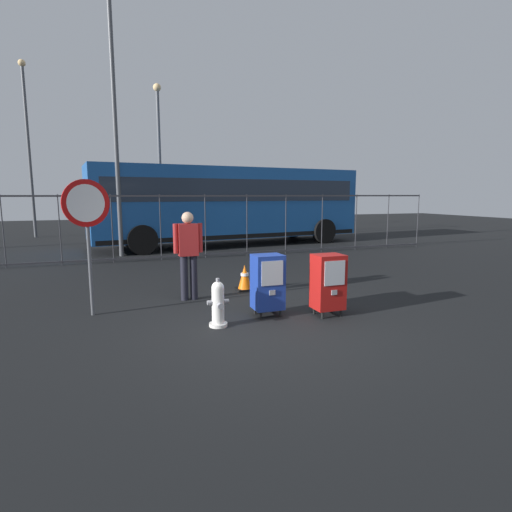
# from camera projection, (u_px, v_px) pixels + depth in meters

# --- Properties ---
(ground_plane) EXTENTS (60.00, 60.00, 0.00)m
(ground_plane) POSITION_uv_depth(u_px,v_px,m) (264.00, 327.00, 6.13)
(ground_plane) COLOR black
(fire_hydrant) EXTENTS (0.33, 0.32, 0.75)m
(fire_hydrant) POSITION_uv_depth(u_px,v_px,m) (218.00, 304.00, 6.10)
(fire_hydrant) COLOR silver
(fire_hydrant) RESTS_ON ground_plane
(newspaper_box_primary) EXTENTS (0.48, 0.42, 1.02)m
(newspaper_box_primary) POSITION_uv_depth(u_px,v_px,m) (328.00, 282.00, 6.63)
(newspaper_box_primary) COLOR black
(newspaper_box_primary) RESTS_ON ground_plane
(newspaper_box_secondary) EXTENTS (0.48, 0.42, 1.02)m
(newspaper_box_secondary) POSITION_uv_depth(u_px,v_px,m) (268.00, 282.00, 6.62)
(newspaper_box_secondary) COLOR black
(newspaper_box_secondary) RESTS_ON ground_plane
(stop_sign) EXTENTS (0.71, 0.31, 2.23)m
(stop_sign) POSITION_uv_depth(u_px,v_px,m) (87.00, 219.00, 6.48)
(stop_sign) COLOR #4C4F54
(stop_sign) RESTS_ON ground_plane
(pedestrian) EXTENTS (0.55, 0.22, 1.67)m
(pedestrian) POSITION_uv_depth(u_px,v_px,m) (188.00, 250.00, 7.58)
(pedestrian) COLOR black
(pedestrian) RESTS_ON ground_plane
(traffic_cone) EXTENTS (0.36, 0.36, 0.53)m
(traffic_cone) POSITION_uv_depth(u_px,v_px,m) (245.00, 278.00, 8.48)
(traffic_cone) COLOR black
(traffic_cone) RESTS_ON ground_plane
(fence_barrier) EXTENTS (18.03, 0.04, 2.00)m
(fence_barrier) POSITION_uv_depth(u_px,v_px,m) (183.00, 226.00, 12.48)
(fence_barrier) COLOR #2D2D33
(fence_barrier) RESTS_ON ground_plane
(bus_near) EXTENTS (10.72, 3.72, 3.00)m
(bus_near) POSITION_uv_depth(u_px,v_px,m) (230.00, 202.00, 15.96)
(bus_near) COLOR #19519E
(bus_near) RESTS_ON ground_plane
(street_light_near_left) EXTENTS (0.32, 0.32, 8.41)m
(street_light_near_left) POSITION_uv_depth(u_px,v_px,m) (114.00, 103.00, 12.48)
(street_light_near_left) COLOR #4C4F54
(street_light_near_left) RESTS_ON ground_plane
(street_light_far_left) EXTENTS (0.32, 0.32, 6.38)m
(street_light_far_left) POSITION_uv_depth(u_px,v_px,m) (159.00, 151.00, 16.48)
(street_light_far_left) COLOR #4C4F54
(street_light_far_left) RESTS_ON ground_plane
(street_light_far_right) EXTENTS (0.32, 0.32, 7.93)m
(street_light_far_right) POSITION_uv_depth(u_px,v_px,m) (28.00, 138.00, 18.40)
(street_light_far_right) COLOR #4C4F54
(street_light_far_right) RESTS_ON ground_plane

